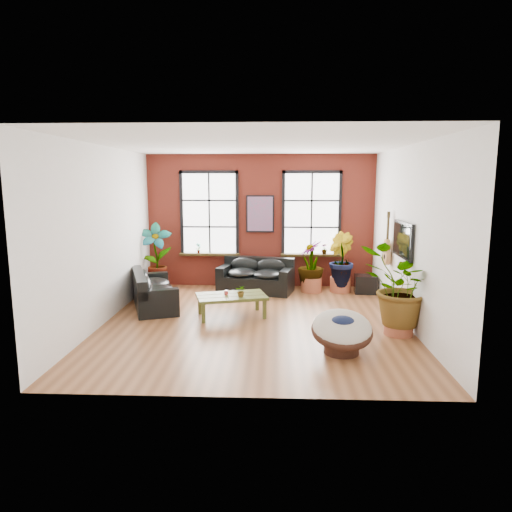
# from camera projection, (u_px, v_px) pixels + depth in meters

# --- Properties ---
(room) EXTENTS (6.04, 6.54, 3.54)m
(room) POSITION_uv_depth(u_px,v_px,m) (255.00, 235.00, 9.05)
(room) COLOR brown
(room) RESTS_ON ground
(sofa_back) EXTENTS (2.02, 1.32, 0.85)m
(sofa_back) POSITION_uv_depth(u_px,v_px,m) (256.00, 277.00, 11.69)
(sofa_back) COLOR black
(sofa_back) RESTS_ON ground
(sofa_left) EXTENTS (1.49, 2.17, 0.79)m
(sofa_left) POSITION_uv_depth(u_px,v_px,m) (152.00, 291.00, 10.25)
(sofa_left) COLOR black
(sofa_left) RESTS_ON ground
(coffee_table) EXTENTS (1.59, 1.17, 0.55)m
(coffee_table) POSITION_uv_depth(u_px,v_px,m) (231.00, 297.00, 9.52)
(coffee_table) COLOR #3F481A
(coffee_table) RESTS_ON ground
(papasan_chair) EXTENTS (1.01, 1.03, 0.75)m
(papasan_chair) POSITION_uv_depth(u_px,v_px,m) (342.00, 330.00, 7.47)
(papasan_chair) COLOR #381D14
(papasan_chair) RESTS_ON ground
(poster) EXTENTS (0.74, 0.06, 0.98)m
(poster) POSITION_uv_depth(u_px,v_px,m) (260.00, 214.00, 12.01)
(poster) COLOR black
(poster) RESTS_ON room
(tv_wall_unit) EXTENTS (0.13, 1.86, 1.20)m
(tv_wall_unit) POSITION_uv_depth(u_px,v_px,m) (398.00, 243.00, 9.40)
(tv_wall_unit) COLOR black
(tv_wall_unit) RESTS_ON room
(media_box) EXTENTS (0.58, 0.50, 0.46)m
(media_box) POSITION_uv_depth(u_px,v_px,m) (366.00, 284.00, 11.52)
(media_box) COLOR black
(media_box) RESTS_ON ground
(pot_back_left) EXTENTS (0.70, 0.70, 0.39)m
(pot_back_left) POSITION_uv_depth(u_px,v_px,m) (158.00, 282.00, 11.88)
(pot_back_left) COLOR #A45135
(pot_back_left) RESTS_ON ground
(pot_back_right) EXTENTS (0.65, 0.65, 0.38)m
(pot_back_right) POSITION_uv_depth(u_px,v_px,m) (340.00, 284.00, 11.68)
(pot_back_right) COLOR #A45135
(pot_back_right) RESTS_ON ground
(pot_right_wall) EXTENTS (0.64, 0.64, 0.39)m
(pot_right_wall) POSITION_uv_depth(u_px,v_px,m) (398.00, 324.00, 8.42)
(pot_right_wall) COLOR #A45135
(pot_right_wall) RESTS_ON ground
(pot_mid) EXTENTS (0.65, 0.65, 0.38)m
(pot_mid) POSITION_uv_depth(u_px,v_px,m) (311.00, 285.00, 11.65)
(pot_mid) COLOR #A45135
(pot_mid) RESTS_ON ground
(floor_plant_back_left) EXTENTS (0.95, 0.75, 1.60)m
(floor_plant_back_left) POSITION_uv_depth(u_px,v_px,m) (156.00, 254.00, 11.76)
(floor_plant_back_left) COLOR #11421C
(floor_plant_back_left) RESTS_ON ground
(floor_plant_back_right) EXTENTS (0.83, 0.92, 1.37)m
(floor_plant_back_right) POSITION_uv_depth(u_px,v_px,m) (340.00, 259.00, 11.58)
(floor_plant_back_right) COLOR #11421C
(floor_plant_back_right) RESTS_ON ground
(floor_plant_right_wall) EXTENTS (1.73, 1.66, 1.48)m
(floor_plant_right_wall) POSITION_uv_depth(u_px,v_px,m) (400.00, 287.00, 8.28)
(floor_plant_right_wall) COLOR #11421C
(floor_plant_right_wall) RESTS_ON ground
(floor_plant_mid) EXTENTS (0.72, 0.72, 1.18)m
(floor_plant_mid) POSITION_uv_depth(u_px,v_px,m) (311.00, 264.00, 11.59)
(floor_plant_mid) COLOR #11421C
(floor_plant_mid) RESTS_ON ground
(table_plant) EXTENTS (0.26, 0.24, 0.24)m
(table_plant) POSITION_uv_depth(u_px,v_px,m) (241.00, 291.00, 9.35)
(table_plant) COLOR #11421C
(table_plant) RESTS_ON coffee_table
(sill_plant_left) EXTENTS (0.17, 0.17, 0.27)m
(sill_plant_left) POSITION_uv_depth(u_px,v_px,m) (198.00, 248.00, 12.17)
(sill_plant_left) COLOR #11421C
(sill_plant_left) RESTS_ON room
(sill_plant_right) EXTENTS (0.19, 0.19, 0.27)m
(sill_plant_right) POSITION_uv_depth(u_px,v_px,m) (324.00, 249.00, 12.03)
(sill_plant_right) COLOR #11421C
(sill_plant_right) RESTS_ON room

